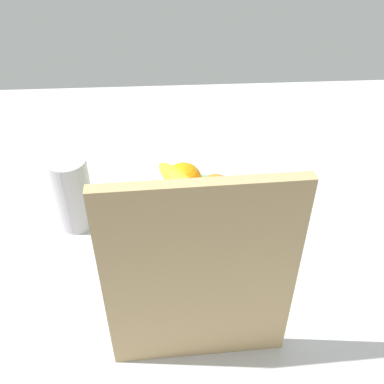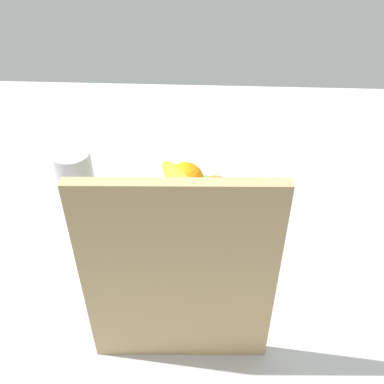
% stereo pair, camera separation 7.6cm
% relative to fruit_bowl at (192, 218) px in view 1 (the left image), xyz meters
% --- Properties ---
extents(ground_plane, '(1.80, 1.40, 0.03)m').
position_rel_fruit_bowl_xyz_m(ground_plane, '(-0.02, 0.01, -0.05)').
color(ground_plane, '#B6B6B8').
extents(fruit_bowl, '(0.23, 0.23, 0.06)m').
position_rel_fruit_bowl_xyz_m(fruit_bowl, '(0.00, 0.00, 0.00)').
color(fruit_bowl, '#4E9860').
rests_on(fruit_bowl, ground_plane).
extents(orange_front_left, '(0.08, 0.08, 0.08)m').
position_rel_fruit_bowl_xyz_m(orange_front_left, '(-0.05, 0.01, 0.07)').
color(orange_front_left, orange).
rests_on(orange_front_left, fruit_bowl).
extents(orange_front_right, '(0.08, 0.08, 0.08)m').
position_rel_fruit_bowl_xyz_m(orange_front_right, '(0.02, -0.04, 0.07)').
color(orange_front_right, orange).
rests_on(orange_front_right, fruit_bowl).
extents(orange_center, '(0.08, 0.08, 0.08)m').
position_rel_fruit_bowl_xyz_m(orange_center, '(0.03, 0.03, 0.07)').
color(orange_center, orange).
rests_on(orange_center, fruit_bowl).
extents(banana_bunch, '(0.12, 0.17, 0.08)m').
position_rel_fruit_bowl_xyz_m(banana_bunch, '(0.02, 0.00, 0.07)').
color(banana_bunch, gold).
rests_on(banana_bunch, fruit_bowl).
extents(cutting_board, '(0.28, 0.03, 0.36)m').
position_rel_fruit_bowl_xyz_m(cutting_board, '(0.01, 0.29, 0.15)').
color(cutting_board, tan).
rests_on(cutting_board, ground_plane).
extents(thermos_tumbler, '(0.08, 0.08, 0.17)m').
position_rel_fruit_bowl_xyz_m(thermos_tumbler, '(0.25, -0.04, 0.05)').
color(thermos_tumbler, '#BFB9C1').
rests_on(thermos_tumbler, ground_plane).
extents(jar_lid, '(0.06, 0.06, 0.01)m').
position_rel_fruit_bowl_xyz_m(jar_lid, '(0.23, -0.07, -0.03)').
color(jar_lid, white).
rests_on(jar_lid, ground_plane).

